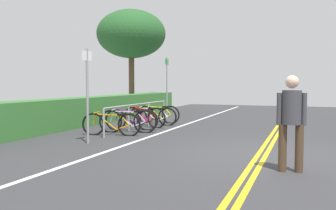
% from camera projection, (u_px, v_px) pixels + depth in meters
% --- Properties ---
extents(ground_plane, '(35.06, 13.92, 0.05)m').
position_uv_depth(ground_plane, '(262.00, 157.00, 7.58)').
color(ground_plane, '#353538').
extents(centre_line_yellow_inner, '(31.55, 0.10, 0.00)m').
position_uv_depth(centre_line_yellow_inner, '(265.00, 156.00, 7.55)').
color(centre_line_yellow_inner, gold).
rests_on(centre_line_yellow_inner, ground_plane).
extents(centre_line_yellow_outer, '(31.55, 0.10, 0.00)m').
position_uv_depth(centre_line_yellow_outer, '(258.00, 155.00, 7.60)').
color(centre_line_yellow_outer, gold).
rests_on(centre_line_yellow_outer, ground_plane).
extents(bike_lane_stripe_white, '(31.55, 0.12, 0.00)m').
position_uv_depth(bike_lane_stripe_white, '(123.00, 146.00, 8.74)').
color(bike_lane_stripe_white, white).
rests_on(bike_lane_stripe_white, ground_plane).
extents(bike_rack, '(4.57, 0.05, 0.84)m').
position_uv_depth(bike_rack, '(139.00, 110.00, 12.07)').
color(bike_rack, '#9EA0A5').
rests_on(bike_rack, ground_plane).
extents(bicycle_0, '(0.52, 1.74, 0.71)m').
position_uv_depth(bicycle_0, '(111.00, 124.00, 10.47)').
color(bicycle_0, black).
rests_on(bicycle_0, ground_plane).
extents(bicycle_1, '(0.61, 1.75, 0.75)m').
position_uv_depth(bicycle_1, '(128.00, 121.00, 11.09)').
color(bicycle_1, black).
rests_on(bicycle_1, ground_plane).
extents(bicycle_2, '(0.54, 1.73, 0.72)m').
position_uv_depth(bicycle_2, '(132.00, 120.00, 11.73)').
color(bicycle_2, black).
rests_on(bicycle_2, ground_plane).
extents(bicycle_3, '(0.46, 1.70, 0.74)m').
position_uv_depth(bicycle_3, '(144.00, 117.00, 12.49)').
color(bicycle_3, black).
rests_on(bicycle_3, ground_plane).
extents(bicycle_4, '(0.57, 1.71, 0.70)m').
position_uv_depth(bicycle_4, '(153.00, 116.00, 13.02)').
color(bicycle_4, black).
rests_on(bicycle_4, ground_plane).
extents(bicycle_5, '(0.46, 1.67, 0.71)m').
position_uv_depth(bicycle_5, '(158.00, 114.00, 13.80)').
color(bicycle_5, black).
rests_on(bicycle_5, ground_plane).
extents(pedestrian, '(0.32, 0.49, 1.65)m').
position_uv_depth(pedestrian, '(291.00, 117.00, 6.14)').
color(pedestrian, '#4C3826').
rests_on(pedestrian, ground_plane).
extents(sign_post_near, '(0.36, 0.06, 2.37)m').
position_uv_depth(sign_post_near, '(87.00, 87.00, 9.00)').
color(sign_post_near, gray).
rests_on(sign_post_near, ground_plane).
extents(sign_post_far, '(0.36, 0.06, 2.59)m').
position_uv_depth(sign_post_far, '(167.00, 83.00, 15.12)').
color(sign_post_far, gray).
rests_on(sign_post_far, ground_plane).
extents(hedge_backdrop, '(13.52, 0.91, 1.00)m').
position_uv_depth(hedge_backdrop, '(102.00, 109.00, 14.31)').
color(hedge_backdrop, '#387533').
rests_on(hedge_backdrop, ground_plane).
extents(tree_mid, '(3.55, 3.55, 5.30)m').
position_uv_depth(tree_mid, '(131.00, 34.00, 18.70)').
color(tree_mid, brown).
rests_on(tree_mid, ground_plane).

